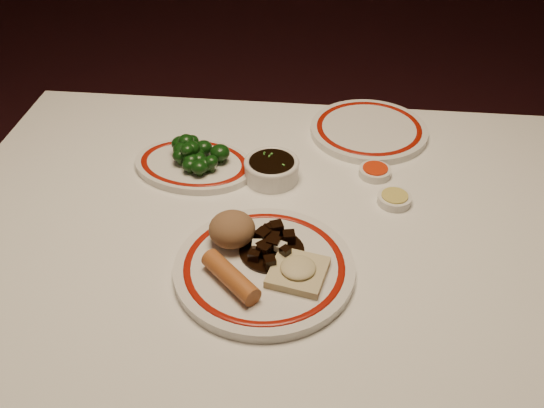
{
  "coord_description": "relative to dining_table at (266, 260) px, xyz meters",
  "views": [
    {
      "loc": [
        0.1,
        -0.84,
        1.45
      ],
      "look_at": [
        0.01,
        -0.01,
        0.8
      ],
      "focal_mm": 40.0,
      "sensor_mm": 36.0,
      "label": 1
    }
  ],
  "objects": [
    {
      "name": "dining_table",
      "position": [
        0.0,
        0.0,
        0.0
      ],
      "size": [
        1.2,
        0.9,
        0.75
      ],
      "color": "white",
      "rests_on": "ground"
    },
    {
      "name": "mustard_dish",
      "position": [
        0.23,
        0.08,
        0.1
      ],
      "size": [
        0.06,
        0.06,
        0.02
      ],
      "color": "silver",
      "rests_on": "dining_table"
    },
    {
      "name": "main_plate",
      "position": [
        0.01,
        -0.13,
        0.1
      ],
      "size": [
        0.38,
        0.38,
        0.02
      ],
      "color": "silver",
      "rests_on": "dining_table"
    },
    {
      "name": "broccoli_pile",
      "position": [
        -0.16,
        0.16,
        0.13
      ],
      "size": [
        0.12,
        0.12,
        0.05
      ],
      "color": "#23471C",
      "rests_on": "broccoli_plate"
    },
    {
      "name": "spring_roll",
      "position": [
        -0.03,
        -0.18,
        0.13
      ],
      "size": [
        0.1,
        0.1,
        0.03
      ],
      "primitive_type": "cylinder",
      "rotation": [
        1.57,
        0.0,
        0.79
      ],
      "color": "#B5632C",
      "rests_on": "main_plate"
    },
    {
      "name": "far_plate",
      "position": [
        0.19,
        0.33,
        0.1
      ],
      "size": [
        0.31,
        0.31,
        0.02
      ],
      "color": "silver",
      "rests_on": "dining_table"
    },
    {
      "name": "broccoli_plate",
      "position": [
        -0.16,
        0.16,
        0.1
      ],
      "size": [
        0.28,
        0.25,
        0.02
      ],
      "color": "silver",
      "rests_on": "dining_table"
    },
    {
      "name": "sweet_sour_dish",
      "position": [
        0.2,
        0.17,
        0.1
      ],
      "size": [
        0.06,
        0.06,
        0.02
      ],
      "color": "silver",
      "rests_on": "dining_table"
    },
    {
      "name": "fried_wonton",
      "position": [
        0.07,
        -0.15,
        0.12
      ],
      "size": [
        0.1,
        0.1,
        0.02
      ],
      "color": "#C4B88A",
      "rests_on": "main_plate"
    },
    {
      "name": "stirfry_heap",
      "position": [
        0.02,
        -0.09,
        0.12
      ],
      "size": [
        0.11,
        0.11,
        0.03
      ],
      "color": "black",
      "rests_on": "main_plate"
    },
    {
      "name": "rice_mound",
      "position": [
        -0.05,
        -0.08,
        0.14
      ],
      "size": [
        0.08,
        0.08,
        0.06
      ],
      "primitive_type": "ellipsoid",
      "color": "brown",
      "rests_on": "main_plate"
    },
    {
      "name": "soy_bowl",
      "position": [
        -0.0,
        0.14,
        0.11
      ],
      "size": [
        0.11,
        0.11,
        0.04
      ],
      "color": "silver",
      "rests_on": "dining_table"
    }
  ]
}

